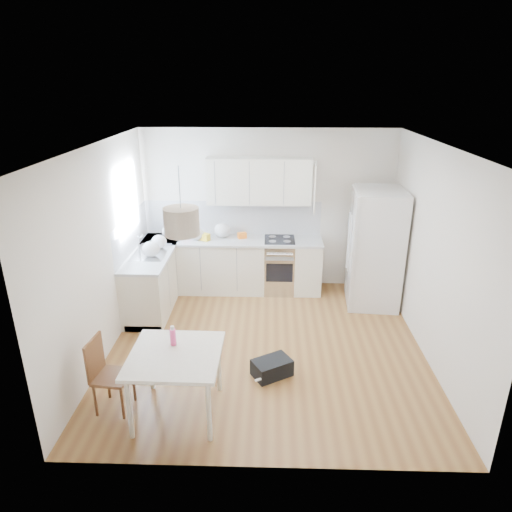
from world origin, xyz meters
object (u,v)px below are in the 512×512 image
at_px(refrigerator, 376,248).
at_px(dining_table, 175,360).
at_px(gym_bag, 272,368).
at_px(dining_chair, 113,375).

bearing_deg(refrigerator, dining_table, -129.13).
height_order(dining_table, gym_bag, dining_table).
xyz_separation_m(refrigerator, gym_bag, (-1.64, -2.08, -0.82)).
relative_size(dining_table, gym_bag, 2.10).
xyz_separation_m(refrigerator, dining_table, (-2.66, -2.78, -0.26)).
bearing_deg(dining_table, refrigerator, 47.14).
relative_size(refrigerator, dining_table, 1.93).
bearing_deg(dining_table, dining_chair, 176.99).
bearing_deg(gym_bag, dining_chair, 169.76).
bearing_deg(gym_bag, refrigerator, 20.69).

